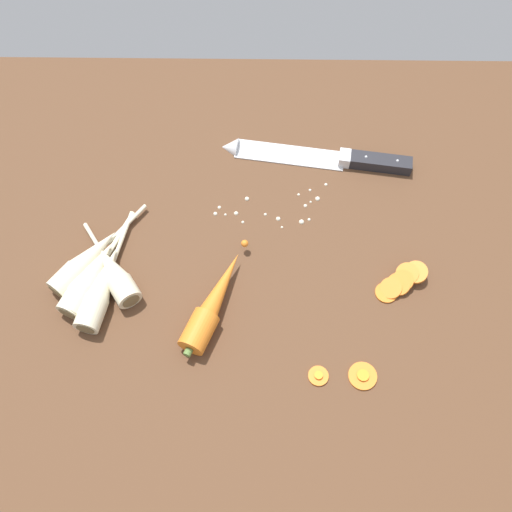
# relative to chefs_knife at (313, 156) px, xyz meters

# --- Properties ---
(ground_plane) EXTENTS (1.20, 0.90, 0.04)m
(ground_plane) POSITION_rel_chefs_knife_xyz_m (-0.10, -0.19, -0.03)
(ground_plane) COLOR brown
(chefs_knife) EXTENTS (0.35, 0.08, 0.04)m
(chefs_knife) POSITION_rel_chefs_knife_xyz_m (0.00, 0.00, 0.00)
(chefs_knife) COLOR silver
(chefs_knife) RESTS_ON ground_plane
(whole_carrot) EXTENTS (0.11, 0.20, 0.04)m
(whole_carrot) POSITION_rel_chefs_knife_xyz_m (-0.17, -0.30, 0.01)
(whole_carrot) COLOR orange
(whole_carrot) RESTS_ON ground_plane
(parsnip_front) EXTENTS (0.10, 0.19, 0.04)m
(parsnip_front) POSITION_rel_chefs_knife_xyz_m (-0.36, -0.26, 0.01)
(parsnip_front) COLOR beige
(parsnip_front) RESTS_ON ground_plane
(parsnip_mid_left) EXTENTS (0.12, 0.16, 0.04)m
(parsnip_mid_left) POSITION_rel_chefs_knife_xyz_m (-0.33, -0.25, 0.01)
(parsnip_mid_left) COLOR beige
(parsnip_mid_left) RESTS_ON ground_plane
(parsnip_mid_right) EXTENTS (0.14, 0.18, 0.04)m
(parsnip_mid_right) POSITION_rel_chefs_knife_xyz_m (-0.37, -0.23, 0.01)
(parsnip_mid_right) COLOR beige
(parsnip_mid_right) RESTS_ON ground_plane
(parsnip_back) EXTENTS (0.10, 0.20, 0.04)m
(parsnip_back) POSITION_rel_chefs_knife_xyz_m (-0.36, -0.26, 0.01)
(parsnip_back) COLOR beige
(parsnip_back) RESTS_ON ground_plane
(parsnip_outer) EXTENTS (0.07, 0.22, 0.04)m
(parsnip_outer) POSITION_rel_chefs_knife_xyz_m (-0.34, -0.28, 0.01)
(parsnip_outer) COLOR beige
(parsnip_outer) RESTS_ON ground_plane
(carrot_slice_stack) EXTENTS (0.09, 0.07, 0.03)m
(carrot_slice_stack) POSITION_rel_chefs_knife_xyz_m (0.13, -0.26, 0.00)
(carrot_slice_stack) COLOR orange
(carrot_slice_stack) RESTS_ON ground_plane
(carrot_slice_stray_near) EXTENTS (0.04, 0.04, 0.01)m
(carrot_slice_stray_near) POSITION_rel_chefs_knife_xyz_m (0.06, -0.41, -0.00)
(carrot_slice_stray_near) COLOR orange
(carrot_slice_stray_near) RESTS_ON ground_plane
(carrot_slice_stray_mid) EXTENTS (0.03, 0.03, 0.01)m
(carrot_slice_stray_mid) POSITION_rel_chefs_knife_xyz_m (-0.01, -0.41, -0.00)
(carrot_slice_stray_mid) COLOR orange
(carrot_slice_stray_mid) RESTS_ON ground_plane
(mince_crumbs) EXTENTS (0.20, 0.10, 0.01)m
(mince_crumbs) POSITION_rel_chefs_knife_xyz_m (-0.07, -0.11, -0.00)
(mince_crumbs) COLOR silver
(mince_crumbs) RESTS_ON ground_plane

